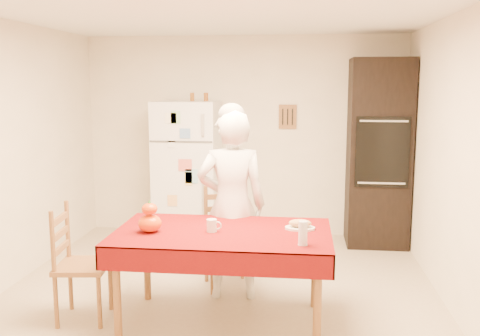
% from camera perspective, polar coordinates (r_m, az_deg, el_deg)
% --- Properties ---
extents(floor, '(4.50, 4.50, 0.00)m').
position_cam_1_polar(floor, '(4.90, -2.53, -13.95)').
color(floor, tan).
rests_on(floor, ground).
extents(room_shell, '(4.02, 4.52, 2.51)m').
position_cam_1_polar(room_shell, '(4.53, -2.66, 5.32)').
color(room_shell, '#F4E6CD').
rests_on(room_shell, ground).
extents(refrigerator, '(0.75, 0.74, 1.70)m').
position_cam_1_polar(refrigerator, '(6.57, -5.58, -0.32)').
color(refrigerator, white).
rests_on(refrigerator, floor).
extents(oven_cabinet, '(0.70, 0.62, 2.20)m').
position_cam_1_polar(oven_cabinet, '(6.50, 14.54, 1.56)').
color(oven_cabinet, black).
rests_on(oven_cabinet, floor).
extents(dining_table, '(1.70, 1.00, 0.76)m').
position_cam_1_polar(dining_table, '(4.26, -1.86, -7.62)').
color(dining_table, brown).
rests_on(dining_table, floor).
extents(chair_far, '(0.53, 0.52, 0.95)m').
position_cam_1_polar(chair_far, '(5.12, -1.44, -6.93)').
color(chair_far, brown).
rests_on(chair_far, floor).
extents(chair_left, '(0.44, 0.46, 0.95)m').
position_cam_1_polar(chair_left, '(4.58, -17.21, -9.27)').
color(chair_left, brown).
rests_on(chair_left, floor).
extents(seated_woman, '(0.67, 0.49, 1.69)m').
position_cam_1_polar(seated_woman, '(4.74, -0.89, -4.01)').
color(seated_woman, silver).
rests_on(seated_woman, floor).
extents(coffee_mug, '(0.08, 0.08, 0.10)m').
position_cam_1_polar(coffee_mug, '(4.21, -3.04, -6.14)').
color(coffee_mug, silver).
rests_on(coffee_mug, dining_table).
extents(pumpkin_lower, '(0.18, 0.18, 0.14)m').
position_cam_1_polar(pumpkin_lower, '(4.26, -9.59, -5.84)').
color(pumpkin_lower, '#DF5505').
rests_on(pumpkin_lower, dining_table).
extents(pumpkin_upper, '(0.12, 0.12, 0.09)m').
position_cam_1_polar(pumpkin_upper, '(4.23, -9.63, -4.33)').
color(pumpkin_upper, red).
rests_on(pumpkin_upper, pumpkin_lower).
extents(wine_glass, '(0.07, 0.07, 0.18)m').
position_cam_1_polar(wine_glass, '(3.89, 6.73, -6.92)').
color(wine_glass, silver).
rests_on(wine_glass, dining_table).
extents(bread_plate, '(0.24, 0.24, 0.02)m').
position_cam_1_polar(bread_plate, '(4.32, 6.41, -6.39)').
color(bread_plate, silver).
rests_on(bread_plate, dining_table).
extents(bread_loaf, '(0.18, 0.10, 0.06)m').
position_cam_1_polar(bread_loaf, '(4.31, 6.42, -5.87)').
color(bread_loaf, '#9C794D').
rests_on(bread_loaf, bread_plate).
extents(spice_jar_left, '(0.05, 0.05, 0.10)m').
position_cam_1_polar(spice_jar_left, '(6.52, -5.12, 7.57)').
color(spice_jar_left, brown).
rests_on(spice_jar_left, refrigerator).
extents(spice_jar_mid, '(0.05, 0.05, 0.10)m').
position_cam_1_polar(spice_jar_mid, '(6.49, -3.64, 7.58)').
color(spice_jar_mid, brown).
rests_on(spice_jar_mid, refrigerator).
extents(spice_jar_right, '(0.05, 0.05, 0.10)m').
position_cam_1_polar(spice_jar_right, '(6.49, -3.66, 7.58)').
color(spice_jar_right, brown).
rests_on(spice_jar_right, refrigerator).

